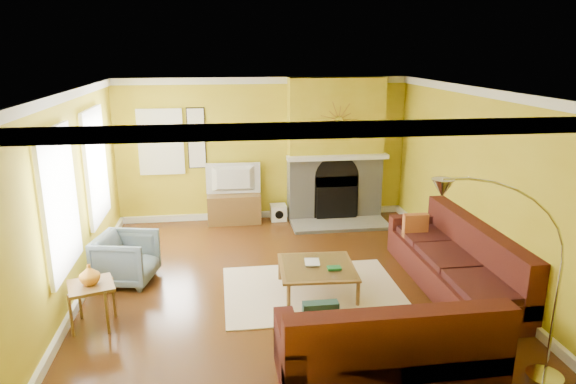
{
  "coord_description": "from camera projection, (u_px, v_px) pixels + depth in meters",
  "views": [
    {
      "loc": [
        -0.86,
        -6.6,
        3.21
      ],
      "look_at": [
        0.11,
        0.4,
        1.23
      ],
      "focal_mm": 32.0,
      "sensor_mm": 36.0,
      "label": 1
    }
  ],
  "objects": [
    {
      "name": "fireplace",
      "position": [
        335.0,
        150.0,
        9.76
      ],
      "size": [
        1.8,
        0.4,
        2.7
      ],
      "primitive_type": null,
      "color": "#98948F",
      "rests_on": "floor"
    },
    {
      "name": "media_console",
      "position": [
        234.0,
        208.0,
        9.75
      ],
      "size": [
        1.0,
        0.45,
        0.55
      ],
      "primitive_type": "cube",
      "color": "brown",
      "rests_on": "floor"
    },
    {
      "name": "vase",
      "position": [
        89.0,
        274.0,
        5.97
      ],
      "size": [
        0.31,
        0.31,
        0.25
      ],
      "primitive_type": "imported",
      "rotation": [
        0.0,
        0.0,
        -0.35
      ],
      "color": "orange",
      "rests_on": "side_table"
    },
    {
      "name": "baseboard",
      "position": [
        284.0,
        279.0,
        7.26
      ],
      "size": [
        5.5,
        6.0,
        0.12
      ],
      "primitive_type": null,
      "color": "white",
      "rests_on": "floor"
    },
    {
      "name": "wall_left",
      "position": [
        70.0,
        199.0,
        6.55
      ],
      "size": [
        0.02,
        6.0,
        2.7
      ],
      "primitive_type": "cube",
      "color": "gold",
      "rests_on": "ground"
    },
    {
      "name": "window_back",
      "position": [
        161.0,
        142.0,
        9.43
      ],
      "size": [
        0.82,
        0.06,
        1.22
      ],
      "primitive_type": "cube",
      "color": "white",
      "rests_on": "wall_back"
    },
    {
      "name": "mantel",
      "position": [
        338.0,
        157.0,
        9.56
      ],
      "size": [
        1.92,
        0.22,
        0.08
      ],
      "primitive_type": "cube",
      "color": "white",
      "rests_on": "fireplace"
    },
    {
      "name": "sectional_sofa",
      "position": [
        387.0,
        274.0,
        6.5
      ],
      "size": [
        3.1,
        3.7,
        0.9
      ],
      "primitive_type": null,
      "color": "#4F1C19",
      "rests_on": "floor"
    },
    {
      "name": "coffee_table",
      "position": [
        317.0,
        279.0,
        6.94
      ],
      "size": [
        1.05,
        1.05,
        0.4
      ],
      "primitive_type": null,
      "rotation": [
        0.0,
        0.0,
        -0.05
      ],
      "color": "white",
      "rests_on": "floor"
    },
    {
      "name": "wall_right",
      "position": [
        477.0,
        184.0,
        7.28
      ],
      "size": [
        0.02,
        6.0,
        2.7
      ],
      "primitive_type": "cube",
      "color": "gold",
      "rests_on": "ground"
    },
    {
      "name": "window_left_far",
      "position": [
        58.0,
        202.0,
        5.94
      ],
      "size": [
        0.06,
        1.22,
        1.72
      ],
      "primitive_type": "cube",
      "color": "white",
      "rests_on": "wall_left"
    },
    {
      "name": "subwoofer",
      "position": [
        278.0,
        212.0,
        9.92
      ],
      "size": [
        0.3,
        0.3,
        0.3
      ],
      "primitive_type": "cube",
      "color": "white",
      "rests_on": "floor"
    },
    {
      "name": "arc_lamp",
      "position": [
        503.0,
        287.0,
        4.79
      ],
      "size": [
        1.35,
        0.36,
        2.12
      ],
      "primitive_type": null,
      "color": "silver",
      "rests_on": "floor"
    },
    {
      "name": "hearth",
      "position": [
        340.0,
        225.0,
        9.59
      ],
      "size": [
        1.8,
        0.7,
        0.06
      ],
      "primitive_type": "cube",
      "color": "#98948F",
      "rests_on": "floor"
    },
    {
      "name": "crown_molding",
      "position": [
        284.0,
        95.0,
        6.56
      ],
      "size": [
        5.5,
        6.0,
        0.12
      ],
      "primitive_type": null,
      "color": "white",
      "rests_on": "ceiling"
    },
    {
      "name": "wall_front",
      "position": [
        334.0,
        293.0,
        4.04
      ],
      "size": [
        5.5,
        0.02,
        2.7
      ],
      "primitive_type": "cube",
      "color": "gold",
      "rests_on": "ground"
    },
    {
      "name": "side_table",
      "position": [
        93.0,
        305.0,
        6.07
      ],
      "size": [
        0.63,
        0.63,
        0.55
      ],
      "primitive_type": null,
      "rotation": [
        0.0,
        0.0,
        0.32
      ],
      "color": "brown",
      "rests_on": "floor"
    },
    {
      "name": "sunburst",
      "position": [
        339.0,
        120.0,
        9.38
      ],
      "size": [
        0.7,
        0.04,
        0.7
      ],
      "primitive_type": null,
      "color": "olive",
      "rests_on": "fireplace"
    },
    {
      "name": "tv",
      "position": [
        233.0,
        179.0,
        9.59
      ],
      "size": [
        1.03,
        0.16,
        0.59
      ],
      "primitive_type": "imported",
      "rotation": [
        0.0,
        0.0,
        3.11
      ],
      "color": "black",
      "rests_on": "media_console"
    },
    {
      "name": "rug",
      "position": [
        312.0,
        290.0,
        7.04
      ],
      "size": [
        2.4,
        1.8,
        0.02
      ],
      "primitive_type": "cube",
      "color": "beige",
      "rests_on": "floor"
    },
    {
      "name": "floor",
      "position": [
        284.0,
        284.0,
        7.28
      ],
      "size": [
        5.5,
        6.0,
        0.02
      ],
      "primitive_type": "cube",
      "color": "#5F3314",
      "rests_on": "ground"
    },
    {
      "name": "ceiling",
      "position": [
        284.0,
        89.0,
        6.54
      ],
      "size": [
        5.5,
        6.0,
        0.02
      ],
      "primitive_type": "cube",
      "color": "white",
      "rests_on": "ground"
    },
    {
      "name": "book",
      "position": [
        305.0,
        262.0,
        6.96
      ],
      "size": [
        0.23,
        0.29,
        0.03
      ],
      "primitive_type": "imported",
      "rotation": [
        0.0,
        0.0,
        -0.12
      ],
      "color": "white",
      "rests_on": "coffee_table"
    },
    {
      "name": "armchair",
      "position": [
        126.0,
        259.0,
        7.22
      ],
      "size": [
        0.92,
        0.91,
        0.71
      ],
      "primitive_type": "imported",
      "rotation": [
        0.0,
        0.0,
        1.35
      ],
      "color": "slate",
      "rests_on": "floor"
    },
    {
      "name": "window_left_near",
      "position": [
        95.0,
        166.0,
        7.75
      ],
      "size": [
        0.06,
        1.22,
        1.72
      ],
      "primitive_type": "cube",
      "color": "white",
      "rests_on": "wall_left"
    },
    {
      "name": "wall_back",
      "position": [
        264.0,
        149.0,
        9.78
      ],
      "size": [
        5.5,
        0.02,
        2.7
      ],
      "primitive_type": "cube",
      "color": "gold",
      "rests_on": "ground"
    },
    {
      "name": "wall_art",
      "position": [
        196.0,
        138.0,
        9.51
      ],
      "size": [
        0.34,
        0.04,
        1.14
      ],
      "primitive_type": "cube",
      "color": "white",
      "rests_on": "wall_back"
    }
  ]
}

